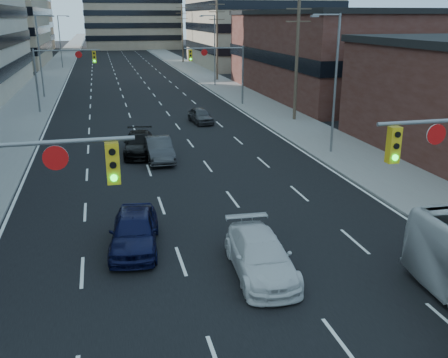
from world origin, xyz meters
TOP-DOWN VIEW (x-y plane):
  - road_surface at (0.00, 130.00)m, footprint 18.00×300.00m
  - sidewalk_left at (-11.50, 130.00)m, footprint 5.00×300.00m
  - sidewalk_right at (11.50, 130.00)m, footprint 5.00×300.00m
  - storefront_right_mid at (24.00, 50.00)m, footprint 20.00×30.00m
  - office_right_far at (25.00, 88.00)m, footprint 22.00×28.00m
  - bg_block_right at (32.00, 130.00)m, footprint 22.00×22.00m
  - signal_far_left at (-7.68, 45.00)m, footprint 6.09×0.33m
  - signal_far_right at (7.68, 45.00)m, footprint 6.09×0.33m
  - utility_pole_block at (12.20, 36.00)m, footprint 2.20×0.28m
  - utility_pole_midblock at (12.20, 66.00)m, footprint 2.20×0.28m
  - utility_pole_distant at (12.20, 96.00)m, footprint 2.20×0.28m
  - streetlight_left_mid at (-10.34, 55.00)m, footprint 2.03×0.22m
  - streetlight_left_far at (-10.34, 90.00)m, footprint 2.03×0.22m
  - streetlight_right_near at (10.34, 25.00)m, footprint 2.03×0.22m
  - streetlight_right_far at (10.34, 60.00)m, footprint 2.03×0.22m
  - white_van at (0.83, 10.42)m, footprint 2.26×4.97m
  - sedan_blue at (-3.38, 13.54)m, footprint 2.38×4.73m
  - sedan_grey_center at (-0.93, 26.08)m, footprint 1.62×4.49m
  - sedan_black_far at (-2.00, 27.89)m, footprint 2.51×5.17m
  - sedan_grey_right at (3.97, 37.08)m, footprint 1.90×3.94m

SIDE VIEW (x-z plane):
  - road_surface at x=0.00m, z-range 0.00..0.02m
  - sidewalk_left at x=-11.50m, z-range 0.00..0.15m
  - sidewalk_right at x=11.50m, z-range 0.00..0.15m
  - sedan_grey_right at x=3.97m, z-range 0.00..1.30m
  - white_van at x=0.83m, z-range 0.00..1.41m
  - sedan_black_far at x=-2.00m, z-range 0.00..1.45m
  - sedan_grey_center at x=-0.93m, z-range 0.00..1.47m
  - sedan_blue at x=-3.38m, z-range 0.00..1.55m
  - signal_far_left at x=-7.68m, z-range 1.30..7.30m
  - signal_far_right at x=7.68m, z-range 1.30..7.30m
  - storefront_right_mid at x=24.00m, z-range 0.00..9.00m
  - streetlight_left_mid at x=-10.34m, z-range 0.55..9.55m
  - streetlight_left_far at x=-10.34m, z-range 0.55..9.55m
  - streetlight_right_near at x=10.34m, z-range 0.55..9.55m
  - streetlight_right_far at x=10.34m, z-range 0.55..9.55m
  - utility_pole_block at x=12.20m, z-range 0.28..11.28m
  - utility_pole_midblock at x=12.20m, z-range 0.28..11.28m
  - utility_pole_distant at x=12.20m, z-range 0.28..11.28m
  - bg_block_right at x=32.00m, z-range 0.00..12.00m
  - office_right_far at x=25.00m, z-range 0.00..14.00m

